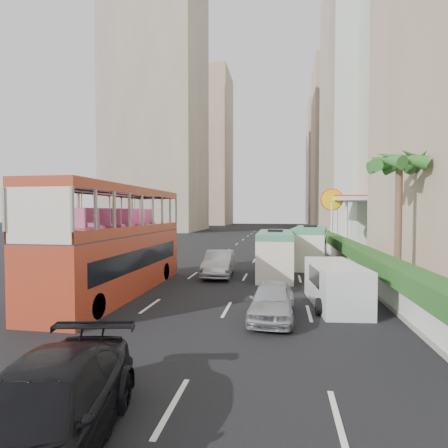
% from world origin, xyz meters
% --- Properties ---
extents(ground_plane, '(200.00, 200.00, 0.00)m').
position_xyz_m(ground_plane, '(0.00, 0.00, 0.00)').
color(ground_plane, black).
rests_on(ground_plane, ground).
extents(double_decker_bus, '(2.50, 11.00, 5.06)m').
position_xyz_m(double_decker_bus, '(-6.00, 0.00, 2.53)').
color(double_decker_bus, '#AD381F').
rests_on(double_decker_bus, ground).
extents(car_silver_lane_a, '(1.86, 4.68, 1.52)m').
position_xyz_m(car_silver_lane_a, '(-2.01, 5.21, 0.00)').
color(car_silver_lane_a, '#B2B5BA').
rests_on(car_silver_lane_a, ground).
extents(car_silver_lane_b, '(1.72, 3.96, 1.33)m').
position_xyz_m(car_silver_lane_b, '(1.41, -2.87, 0.00)').
color(car_silver_lane_b, '#B2B5BA').
rests_on(car_silver_lane_b, ground).
extents(van_asset, '(2.80, 5.18, 1.38)m').
position_xyz_m(van_asset, '(0.88, 16.54, 0.00)').
color(van_asset, silver).
rests_on(van_asset, ground).
extents(minibus_near, '(2.05, 6.06, 2.68)m').
position_xyz_m(minibus_near, '(1.36, 5.84, 1.34)').
color(minibus_near, silver).
rests_on(minibus_near, ground).
extents(minibus_far, '(2.99, 6.55, 2.80)m').
position_xyz_m(minibus_far, '(3.80, 10.18, 1.40)').
color(minibus_far, silver).
rests_on(minibus_far, ground).
extents(panel_van_near, '(2.21, 4.57, 1.76)m').
position_xyz_m(panel_van_near, '(3.95, -0.72, 0.88)').
color(panel_van_near, silver).
rests_on(panel_van_near, ground).
extents(panel_van_far, '(2.00, 4.62, 1.82)m').
position_xyz_m(panel_van_far, '(4.07, 22.09, 0.91)').
color(panel_van_far, silver).
rests_on(panel_van_far, ground).
extents(sidewalk, '(6.00, 120.00, 0.18)m').
position_xyz_m(sidewalk, '(9.00, 25.00, 0.09)').
color(sidewalk, '#99968C').
rests_on(sidewalk, ground).
extents(kerb_wall, '(0.30, 44.00, 1.00)m').
position_xyz_m(kerb_wall, '(6.20, 14.00, 0.68)').
color(kerb_wall, silver).
rests_on(kerb_wall, sidewalk).
extents(hedge, '(1.10, 44.00, 0.70)m').
position_xyz_m(hedge, '(6.20, 14.00, 1.53)').
color(hedge, '#2D6626').
rests_on(hedge, kerb_wall).
extents(palm_tree, '(0.36, 0.36, 6.40)m').
position_xyz_m(palm_tree, '(7.80, 4.00, 3.38)').
color(palm_tree, brown).
rests_on(palm_tree, sidewalk).
extents(shell_station, '(6.50, 8.00, 5.50)m').
position_xyz_m(shell_station, '(10.00, 23.00, 2.75)').
color(shell_station, silver).
rests_on(shell_station, ground).
extents(tower_stripe, '(16.00, 18.00, 58.00)m').
position_xyz_m(tower_stripe, '(18.00, 34.00, 29.00)').
color(tower_stripe, white).
rests_on(tower_stripe, ground).
extents(tower_mid, '(16.00, 16.00, 50.00)m').
position_xyz_m(tower_mid, '(18.00, 58.00, 25.00)').
color(tower_mid, tan).
rests_on(tower_mid, ground).
extents(tower_far_a, '(14.00, 14.00, 44.00)m').
position_xyz_m(tower_far_a, '(17.00, 82.00, 22.00)').
color(tower_far_a, tan).
rests_on(tower_far_a, ground).
extents(tower_far_b, '(14.00, 14.00, 40.00)m').
position_xyz_m(tower_far_b, '(17.00, 104.00, 20.00)').
color(tower_far_b, tan).
rests_on(tower_far_b, ground).
extents(tower_left_a, '(18.00, 18.00, 52.00)m').
position_xyz_m(tower_left_a, '(-24.00, 55.00, 26.00)').
color(tower_left_a, tan).
rests_on(tower_left_a, ground).
extents(tower_left_b, '(16.00, 16.00, 46.00)m').
position_xyz_m(tower_left_b, '(-22.00, 90.00, 23.00)').
color(tower_left_b, tan).
rests_on(tower_left_b, ground).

